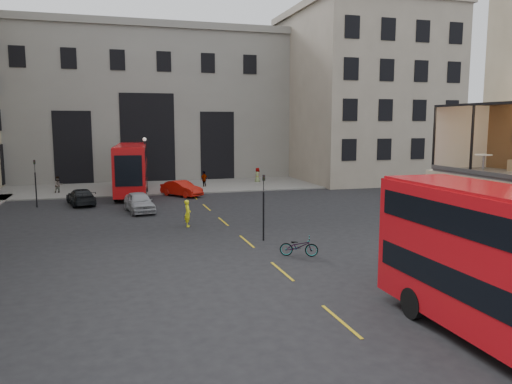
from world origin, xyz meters
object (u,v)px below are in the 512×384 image
object	(u,v)px
bicycle	(299,246)
traffic_light_far	(35,177)
street_lamp_b	(145,168)
pedestrian_d	(257,175)
pedestrian_c	(204,179)
cyclist	(188,213)
traffic_light_near	(264,199)
car_c	(81,197)
car_b	(182,189)
bus_far	(132,167)
pedestrian_b	(123,182)
cafe_table_far	(484,161)
pedestrian_a	(58,185)
car_a	(139,202)

from	to	relation	value
bicycle	traffic_light_far	bearing A→B (deg)	60.28
street_lamp_b	pedestrian_d	distance (m)	13.66
pedestrian_c	cyclist	bearing A→B (deg)	42.00
traffic_light_near	car_c	world-z (taller)	traffic_light_near
bicycle	street_lamp_b	bearing A→B (deg)	36.10
street_lamp_b	bicycle	bearing A→B (deg)	-77.50
traffic_light_near	car_b	world-z (taller)	traffic_light_near
bicycle	cyclist	world-z (taller)	cyclist
bus_far	pedestrian_b	xyz separation A→B (m)	(-0.77, 3.26, -1.76)
car_b	cafe_table_far	xyz separation A→B (m)	(8.49, -28.50, 4.43)
bus_far	cafe_table_far	bearing A→B (deg)	-67.54
pedestrian_d	traffic_light_near	bearing A→B (deg)	141.49
pedestrian_a	pedestrian_b	bearing A→B (deg)	-11.82
car_c	cyclist	distance (m)	13.27
bus_far	bicycle	xyz separation A→B (m)	(7.02, -25.02, -2.13)
bus_far	car_b	xyz separation A→B (m)	(4.30, -2.46, -1.93)
car_c	pedestrian_a	size ratio (longest dim) A/B	2.69
street_lamp_b	car_a	distance (m)	10.67
car_c	pedestrian_a	bearing A→B (deg)	-83.63
pedestrian_a	car_b	bearing A→B (deg)	-45.06
bus_far	pedestrian_c	xyz separation A→B (m)	(7.43, 3.00, -1.78)
cyclist	car_b	bearing A→B (deg)	-0.65
car_c	cafe_table_far	world-z (taller)	cafe_table_far
pedestrian_b	cafe_table_far	distance (m)	37.06
street_lamp_b	car_c	bearing A→B (deg)	-134.81
traffic_light_far	bus_far	world-z (taller)	bus_far
car_a	cyclist	bearing A→B (deg)	-75.27
street_lamp_b	car_b	xyz separation A→B (m)	(2.99, -3.18, -1.68)
car_a	cyclist	distance (m)	6.99
traffic_light_far	car_b	size ratio (longest dim) A/B	0.88
street_lamp_b	pedestrian_b	world-z (taller)	street_lamp_b
traffic_light_far	bus_far	bearing A→B (deg)	34.48
pedestrian_b	cyclist	bearing A→B (deg)	-117.60
pedestrian_a	pedestrian_d	size ratio (longest dim) A/B	1.00
traffic_light_near	pedestrian_b	distance (m)	25.58
traffic_light_near	pedestrian_d	bearing A→B (deg)	74.02
car_b	traffic_light_near	bearing A→B (deg)	-118.52
traffic_light_far	street_lamp_b	distance (m)	10.82
car_c	pedestrian_a	xyz separation A→B (m)	(-2.35, 7.14, 0.19)
bus_far	car_c	size ratio (longest dim) A/B	2.62
pedestrian_b	pedestrian_a	bearing A→B (deg)	152.57
traffic_light_far	car_b	distance (m)	12.43
bus_far	car_b	size ratio (longest dim) A/B	2.77
traffic_light_far	car_a	bearing A→B (deg)	-29.97
traffic_light_near	cafe_table_far	distance (m)	11.96
bicycle	pedestrian_b	distance (m)	29.33
cafe_table_far	traffic_light_far	bearing A→B (deg)	128.56
pedestrian_d	cafe_table_far	distance (m)	36.78
traffic_light_far	cafe_table_far	world-z (taller)	cafe_table_far
car_b	bicycle	size ratio (longest dim) A/B	2.23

